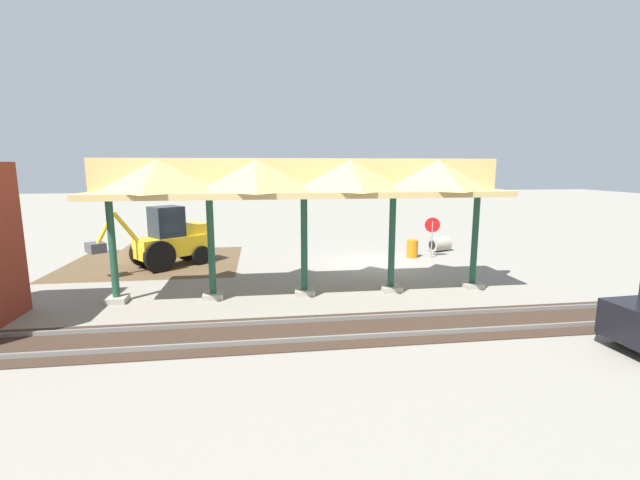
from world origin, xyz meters
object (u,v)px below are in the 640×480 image
Objects in this scene: concrete_pipe at (440,244)px; traffic_barrel at (412,249)px; backhoe at (169,240)px; stop_sign at (432,229)px.

traffic_barrel is (2.08, 1.39, 0.07)m from concrete_pipe.
concrete_pipe is 2.50m from traffic_barrel.
backhoe is at bearing 1.88° from traffic_barrel.
stop_sign is 2.29m from concrete_pipe.
stop_sign is at bearing -179.37° from backhoe.
stop_sign is 1.41m from traffic_barrel.
backhoe reaches higher than traffic_barrel.
backhoe is (12.85, 0.14, -0.22)m from stop_sign.
stop_sign is at bearing 164.80° from traffic_barrel.
stop_sign reaches higher than concrete_pipe.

